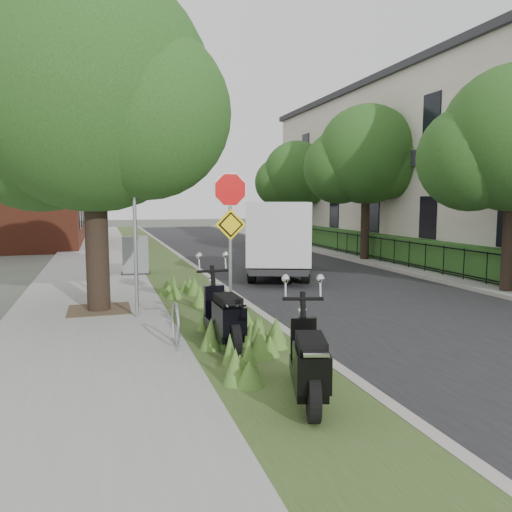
{
  "coord_description": "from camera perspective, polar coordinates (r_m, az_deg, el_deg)",
  "views": [
    {
      "loc": [
        -3.89,
        -9.18,
        2.66
      ],
      "look_at": [
        -0.3,
        2.38,
        1.3
      ],
      "focal_mm": 35.0,
      "sensor_mm": 36.0,
      "label": 1
    }
  ],
  "objects": [
    {
      "name": "street_tree_main",
      "position": [
        12.23,
        -18.63,
        16.17
      ],
      "size": [
        6.21,
        5.54,
        7.66
      ],
      "color": "black",
      "rests_on": "ground"
    },
    {
      "name": "far_tree_b",
      "position": [
        22.13,
        12.32,
        10.7
      ],
      "size": [
        4.83,
        4.31,
        6.56
      ],
      "color": "black",
      "rests_on": "ground"
    },
    {
      "name": "hedge_far",
      "position": [
        22.6,
        14.28,
        1.17
      ],
      "size": [
        1.0,
        24.0,
        1.1
      ],
      "primitive_type": "cube",
      "color": "#244D1B",
      "rests_on": "footpath_far"
    },
    {
      "name": "terrace_houses",
      "position": [
        24.63,
        21.75,
        9.46
      ],
      "size": [
        7.4,
        26.4,
        8.2
      ],
      "color": "beige",
      "rests_on": "ground"
    },
    {
      "name": "sidewalk_near",
      "position": [
        19.36,
        -18.16,
        -1.62
      ],
      "size": [
        3.5,
        60.0,
        0.12
      ],
      "primitive_type": "cube",
      "color": "gray",
      "rests_on": "ground"
    },
    {
      "name": "road",
      "position": [
        20.55,
        2.49,
        -1.01
      ],
      "size": [
        7.0,
        60.0,
        0.01
      ],
      "primitive_type": "cube",
      "color": "black",
      "rests_on": "ground"
    },
    {
      "name": "verge",
      "position": [
        19.5,
        -10.06,
        -1.34
      ],
      "size": [
        2.0,
        60.0,
        0.12
      ],
      "primitive_type": "cube",
      "color": "#354A1F",
      "rests_on": "ground"
    },
    {
      "name": "fence_far",
      "position": [
        22.24,
        12.74,
        1.13
      ],
      "size": [
        0.04,
        24.0,
        1.0
      ],
      "color": "black",
      "rests_on": "ground"
    },
    {
      "name": "footpath_far",
      "position": [
        22.82,
        14.88,
        -0.34
      ],
      "size": [
        3.2,
        60.0,
        0.12
      ],
      "primitive_type": "cube",
      "color": "gray",
      "rests_on": "ground"
    },
    {
      "name": "utility_cabinet",
      "position": [
        17.71,
        -13.62,
        0.02
      ],
      "size": [
        1.01,
        0.7,
        1.3
      ],
      "color": "#262628",
      "rests_on": "ground"
    },
    {
      "name": "bare_post",
      "position": [
        11.01,
        -13.67,
        3.42
      ],
      "size": [
        0.08,
        0.08,
        4.0
      ],
      "color": "#A5A8AD",
      "rests_on": "ground"
    },
    {
      "name": "scooter_far",
      "position": [
        8.63,
        -3.54,
        -7.53
      ],
      "size": [
        0.44,
        2.01,
        0.96
      ],
      "color": "black",
      "rests_on": "ground"
    },
    {
      "name": "box_truck",
      "position": [
        17.22,
        2.67,
        2.35
      ],
      "size": [
        3.44,
        5.22,
        2.21
      ],
      "color": "#262628",
      "rests_on": "ground"
    },
    {
      "name": "ground",
      "position": [
        10.32,
        5.59,
        -8.57
      ],
      "size": [
        120.0,
        120.0,
        0.0
      ],
      "primitive_type": "plane",
      "color": "#4C5147",
      "rests_on": "ground"
    },
    {
      "name": "far_tree_c",
      "position": [
        29.33,
        4.5,
        8.93
      ],
      "size": [
        4.37,
        3.89,
        5.93
      ],
      "color": "black",
      "rests_on": "ground"
    },
    {
      "name": "far_tree_a",
      "position": [
        15.66,
        27.15,
        11.1
      ],
      "size": [
        4.6,
        4.1,
        6.22
      ],
      "color": "black",
      "rests_on": "ground"
    },
    {
      "name": "kerb_far",
      "position": [
        21.96,
        11.12,
        -0.49
      ],
      "size": [
        0.2,
        60.0,
        0.13
      ],
      "primitive_type": "cube",
      "color": "#9E9991",
      "rests_on": "ground"
    },
    {
      "name": "bike_hoop",
      "position": [
        8.93,
        -9.16,
        -7.71
      ],
      "size": [
        0.06,
        0.78,
        0.77
      ],
      "color": "#A5A8AD",
      "rests_on": "ground"
    },
    {
      "name": "kerb_near",
      "position": [
        19.65,
        -7.17,
        -1.22
      ],
      "size": [
        0.2,
        60.0,
        0.13
      ],
      "primitive_type": "cube",
      "color": "#9E9991",
      "rests_on": "ground"
    },
    {
      "name": "sign_assembly",
      "position": [
        10.08,
        -2.95,
        4.5
      ],
      "size": [
        0.94,
        0.08,
        3.22
      ],
      "color": "#A5A8AD",
      "rests_on": "ground"
    },
    {
      "name": "scooter_near",
      "position": [
        6.36,
        6.07,
        -12.88
      ],
      "size": [
        0.76,
        1.88,
        0.92
      ],
      "color": "black",
      "rests_on": "ground"
    }
  ]
}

